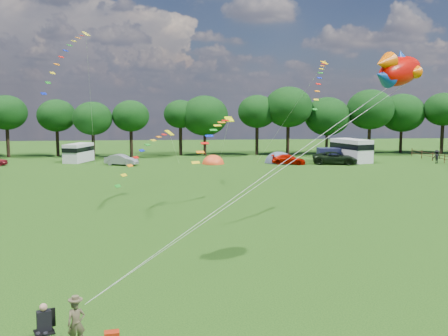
{
  "coord_description": "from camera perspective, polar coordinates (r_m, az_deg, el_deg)",
  "views": [
    {
      "loc": [
        -2.62,
        -19.14,
        7.41
      ],
      "look_at": [
        0.0,
        8.0,
        4.0
      ],
      "focal_mm": 40.0,
      "sensor_mm": 36.0,
      "label": 1
    }
  ],
  "objects": [
    {
      "name": "ground_plane",
      "position": [
        20.69,
        2.2,
        -13.86
      ],
      "size": [
        180.0,
        180.0,
        0.0
      ],
      "primitive_type": "plane",
      "color": "black",
      "rests_on": "ground"
    },
    {
      "name": "tree_line",
      "position": [
        74.56,
        0.59,
        6.31
      ],
      "size": [
        102.98,
        10.98,
        10.27
      ],
      "color": "black",
      "rests_on": "ground"
    },
    {
      "name": "car_b",
      "position": [
        63.69,
        -11.65,
        0.92
      ],
      "size": [
        4.14,
        2.8,
        1.37
      ],
      "primitive_type": "imported",
      "rotation": [
        0.0,
        0.0,
        1.19
      ],
      "color": "gray",
      "rests_on": "ground"
    },
    {
      "name": "car_c",
      "position": [
        63.98,
        7.4,
        0.97
      ],
      "size": [
        4.48,
        3.06,
        1.24
      ],
      "primitive_type": "imported",
      "rotation": [
        0.0,
        0.0,
        1.22
      ],
      "color": "#B10D00",
      "rests_on": "ground"
    },
    {
      "name": "car_d",
      "position": [
        65.16,
        12.56,
        1.12
      ],
      "size": [
        6.22,
        3.96,
        1.57
      ],
      "primitive_type": "imported",
      "rotation": [
        0.0,
        0.0,
        1.32
      ],
      "color": "black",
      "rests_on": "ground"
    },
    {
      "name": "campervan_b",
      "position": [
        68.94,
        -16.29,
        1.76
      ],
      "size": [
        3.48,
        5.37,
        2.43
      ],
      "rotation": [
        0.0,
        0.0,
        1.27
      ],
      "color": "silver",
      "rests_on": "ground"
    },
    {
      "name": "campervan_d",
      "position": [
        68.65,
        14.34,
        2.06
      ],
      "size": [
        4.31,
        6.62,
        3.0
      ],
      "rotation": [
        0.0,
        0.0,
        1.87
      ],
      "color": "silver",
      "rests_on": "ground"
    },
    {
      "name": "tent_orange",
      "position": [
        64.07,
        -1.25,
        0.5
      ],
      "size": [
        2.92,
        3.2,
        2.29
      ],
      "color": "#F94F1F",
      "rests_on": "ground"
    },
    {
      "name": "tent_greyblue",
      "position": [
        65.71,
        6.3,
        0.62
      ],
      "size": [
        3.83,
        4.19,
        2.85
      ],
      "color": "#4F5971",
      "rests_on": "ground"
    },
    {
      "name": "awning_navy",
      "position": [
        68.2,
        11.88,
        1.5
      ],
      "size": [
        3.12,
        2.64,
        1.81
      ],
      "primitive_type": "cube",
      "rotation": [
        0.0,
        0.0,
        -0.11
      ],
      "color": "#191C39",
      "rests_on": "ground"
    },
    {
      "name": "kite_flyer",
      "position": [
        16.69,
        -16.53,
        -16.69
      ],
      "size": [
        0.63,
        0.5,
        1.49
      ],
      "primitive_type": "imported",
      "rotation": [
        0.0,
        0.0,
        0.3
      ],
      "color": "brown",
      "rests_on": "ground"
    },
    {
      "name": "camp_chair",
      "position": [
        16.97,
        -19.85,
        -16.07
      ],
      "size": [
        0.74,
        0.77,
        1.41
      ],
      "rotation": [
        0.0,
        0.0,
        0.43
      ],
      "color": "#99999E",
      "rests_on": "ground"
    },
    {
      "name": "fish_kite",
      "position": [
        21.75,
        19.16,
        10.47
      ],
      "size": [
        3.18,
        2.68,
        1.78
      ],
      "rotation": [
        0.0,
        -0.21,
        0.63
      ],
      "color": "#C40800",
      "rests_on": "ground"
    },
    {
      "name": "streamer_kite_a",
      "position": [
        46.36,
        -17.31,
        12.56
      ],
      "size": [
        3.29,
        5.66,
        5.78
      ],
      "rotation": [
        0.0,
        0.0,
        1.11
      ],
      "color": "yellow",
      "rests_on": "ground"
    },
    {
      "name": "streamer_kite_b",
      "position": [
        37.97,
        -8.56,
        2.22
      ],
      "size": [
        4.27,
        4.78,
        3.83
      ],
      "rotation": [
        0.0,
        0.0,
        1.1
      ],
      "color": "yellow",
      "rests_on": "ground"
    },
    {
      "name": "streamer_kite_c",
      "position": [
        33.11,
        -0.87,
        4.23
      ],
      "size": [
        3.15,
        4.83,
        2.79
      ],
      "rotation": [
        0.0,
        0.0,
        0.36
      ],
      "color": "#DEED06",
      "rests_on": "ground"
    },
    {
      "name": "walker_b",
      "position": [
        70.04,
        23.12,
        1.2
      ],
      "size": [
        1.19,
        0.66,
        1.75
      ],
      "primitive_type": "imported",
      "rotation": [
        0.0,
        0.0,
        3.27
      ],
      "color": "black",
      "rests_on": "ground"
    },
    {
      "name": "streamer_kite_d",
      "position": [
        43.23,
        10.99,
        10.25
      ],
      "size": [
        2.62,
        4.97,
        4.26
      ],
      "rotation": [
        0.0,
        0.0,
        0.48
      ],
      "color": "#E09C04",
      "rests_on": "ground"
    }
  ]
}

